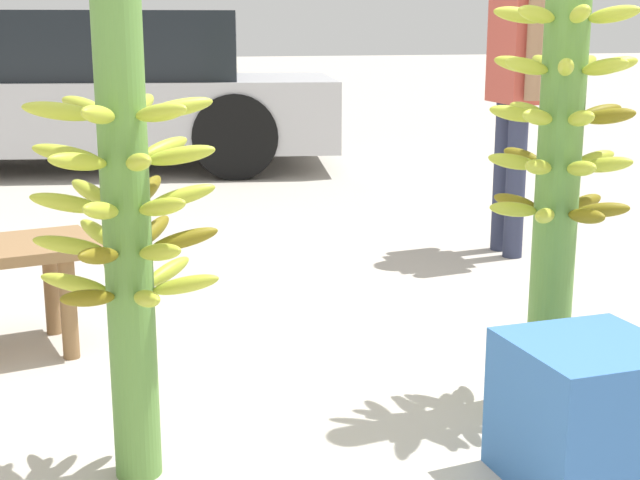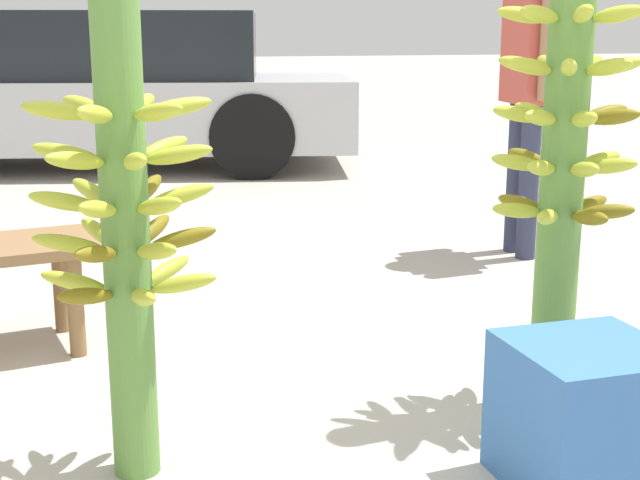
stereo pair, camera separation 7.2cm
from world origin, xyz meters
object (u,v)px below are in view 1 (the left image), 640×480
object	(u,v)px
banana_stalk_left	(126,205)
vendor_person	(515,66)
parked_car	(81,92)
produce_crate	(587,414)
banana_stalk_center	(560,143)

from	to	relation	value
banana_stalk_left	vendor_person	xyz separation A→B (m)	(2.20, 1.86, 0.25)
banana_stalk_left	vendor_person	distance (m)	2.89
vendor_person	parked_car	size ratio (longest dim) A/B	0.34
banana_stalk_left	parked_car	size ratio (longest dim) A/B	0.31
parked_car	produce_crate	xyz separation A→B (m)	(0.82, -6.30, -0.46)
vendor_person	banana_stalk_center	bearing A→B (deg)	159.70
banana_stalk_left	vendor_person	size ratio (longest dim) A/B	0.90
banana_stalk_center	produce_crate	distance (m)	0.85
vendor_person	produce_crate	bearing A→B (deg)	160.62
banana_stalk_center	produce_crate	bearing A→B (deg)	-112.30
banana_stalk_left	parked_car	bearing A→B (deg)	87.16
banana_stalk_center	parked_car	world-z (taller)	banana_stalk_center
vendor_person	produce_crate	distance (m)	2.66
parked_car	vendor_person	bearing A→B (deg)	-140.91
vendor_person	parked_car	xyz separation A→B (m)	(-1.91, 4.01, -0.34)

